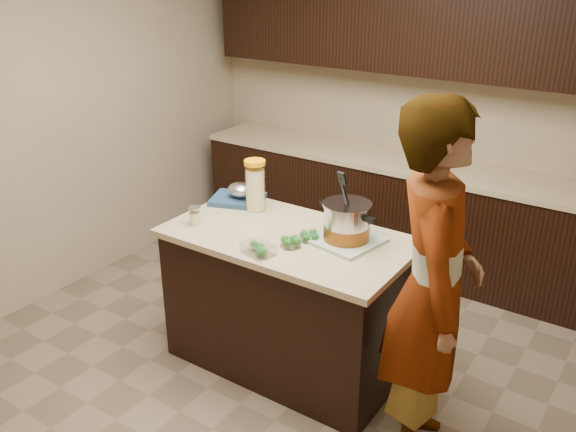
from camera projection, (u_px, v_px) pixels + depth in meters
name	position (u px, v px, depth m)	size (l,w,h in m)	color
ground_plane	(288.00, 360.00, 3.95)	(4.00, 4.00, 0.00)	brown
room_shell	(288.00, 97.00, 3.27)	(4.04, 4.04, 2.72)	tan
back_cabinets	(408.00, 154.00, 4.90)	(3.60, 0.63, 2.33)	black
island	(288.00, 300.00, 3.77)	(1.46, 0.81, 0.90)	black
dish_towel	(346.00, 240.00, 3.50)	(0.36, 0.36, 0.02)	#59845D
stock_pot	(347.00, 224.00, 3.46)	(0.39, 0.33, 0.40)	#B7B7BC
lemonade_pitcher	(255.00, 187.00, 3.89)	(0.16, 0.16, 0.33)	#DFD188
mason_jar	(195.00, 216.00, 3.71)	(0.09, 0.09, 0.12)	#DFD188
broccoli_tub_left	(309.00, 236.00, 3.51)	(0.14, 0.14, 0.05)	silver
broccoli_tub_right	(291.00, 242.00, 3.44)	(0.14, 0.14, 0.06)	silver
broccoli_tub_rect	(259.00, 249.00, 3.35)	(0.20, 0.16, 0.06)	silver
blue_tray	(239.00, 196.00, 4.05)	(0.41, 0.37, 0.13)	navy
person	(432.00, 292.00, 2.89)	(0.69, 0.45, 1.89)	gray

